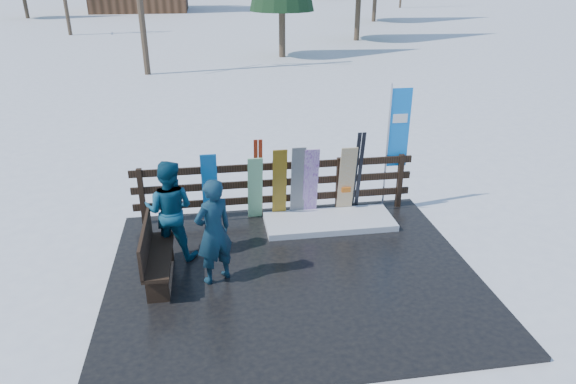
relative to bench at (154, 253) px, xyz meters
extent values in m
plane|color=white|center=(2.22, -0.12, -0.60)|extent=(700.00, 700.00, 0.00)
cube|color=black|center=(2.22, -0.12, -0.56)|extent=(6.00, 5.00, 0.08)
cube|color=black|center=(-0.38, 2.08, 0.06)|extent=(0.10, 0.10, 1.15)
cube|color=black|center=(0.92, 2.08, 0.06)|extent=(0.10, 0.10, 1.15)
cube|color=black|center=(2.22, 2.08, 0.06)|extent=(0.10, 0.10, 1.15)
cube|color=black|center=(3.52, 2.08, 0.06)|extent=(0.10, 0.10, 1.15)
cube|color=black|center=(4.82, 2.08, 0.06)|extent=(0.10, 0.10, 1.15)
cube|color=black|center=(2.22, 2.08, -0.17)|extent=(5.60, 0.05, 0.14)
cube|color=black|center=(2.22, 2.08, 0.18)|extent=(5.60, 0.05, 0.14)
cube|color=black|center=(2.22, 2.08, 0.53)|extent=(5.60, 0.05, 0.14)
cube|color=white|center=(3.20, 1.48, -0.46)|extent=(2.51, 1.00, 0.12)
cube|color=black|center=(0.07, 0.00, -0.07)|extent=(0.40, 1.50, 0.06)
cube|color=black|center=(0.07, -0.60, -0.29)|extent=(0.34, 0.06, 0.45)
cube|color=black|center=(0.07, 0.60, -0.29)|extent=(0.34, 0.06, 0.45)
cube|color=black|center=(-0.11, 0.00, 0.20)|extent=(0.05, 1.50, 0.50)
cube|color=blue|center=(0.93, 1.86, 0.23)|extent=(0.30, 0.23, 1.48)
cube|color=white|center=(1.79, 1.86, 0.18)|extent=(0.29, 0.41, 1.39)
cube|color=yellow|center=(2.27, 1.86, 0.24)|extent=(0.28, 0.27, 1.51)
cube|color=white|center=(2.89, 1.86, 0.22)|extent=(0.29, 0.26, 1.48)
cube|color=black|center=(2.63, 1.86, 0.25)|extent=(0.27, 0.26, 1.53)
cube|color=silver|center=(3.62, 1.86, 0.22)|extent=(0.32, 0.29, 1.48)
cube|color=#A72C14|center=(1.82, 1.93, 0.34)|extent=(0.07, 0.32, 1.71)
cube|color=#A72C14|center=(1.91, 1.93, 0.34)|extent=(0.07, 0.32, 1.71)
cube|color=black|center=(3.81, 1.93, 0.36)|extent=(0.08, 0.33, 1.76)
cube|color=black|center=(3.90, 1.93, 0.36)|extent=(0.08, 0.33, 1.76)
cylinder|color=silver|center=(4.50, 2.13, 0.78)|extent=(0.04, 0.04, 2.60)
cube|color=#0D7EEC|center=(4.72, 2.13, 1.18)|extent=(0.42, 0.02, 1.60)
imported|color=#123C47|center=(0.96, -0.13, 0.36)|extent=(0.76, 0.69, 1.76)
imported|color=navy|center=(0.24, 0.74, 0.37)|extent=(0.99, 0.85, 1.77)
camera|label=1|loc=(1.02, -7.25, 4.16)|focal=32.00mm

